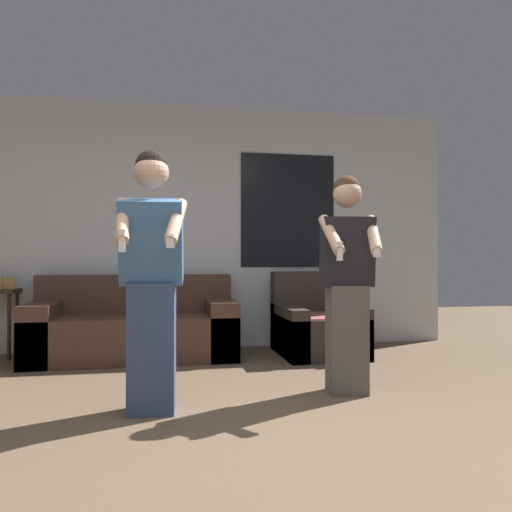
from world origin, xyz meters
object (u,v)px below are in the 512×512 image
(couch, at_px, (135,329))
(armchair, at_px, (317,327))
(person_right, at_px, (347,281))
(person_left, at_px, (152,278))

(couch, bearing_deg, armchair, -4.18)
(armchair, height_order, person_right, person_right)
(couch, xyz_separation_m, person_left, (0.20, -1.88, 0.57))
(couch, xyz_separation_m, armchair, (1.86, -0.14, -0.02))
(couch, relative_size, person_right, 1.25)
(person_left, bearing_deg, person_right, 9.10)
(couch, bearing_deg, person_right, -45.96)
(armchair, bearing_deg, person_left, -133.46)
(couch, relative_size, armchair, 2.11)
(person_left, height_order, person_right, person_left)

